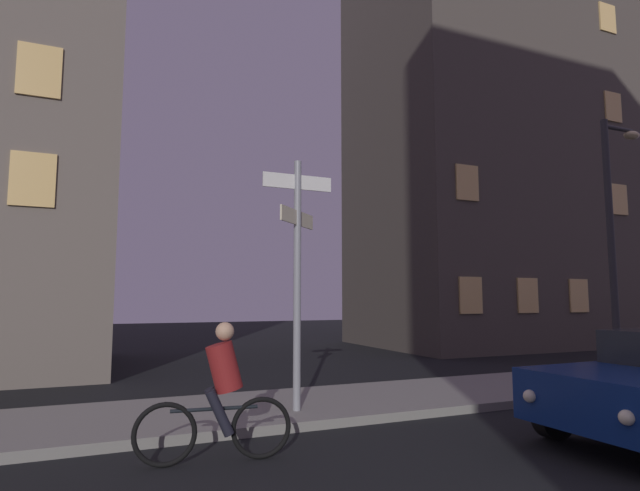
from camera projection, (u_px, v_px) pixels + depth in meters
sidewalk_kerb at (300, 406)px, 8.58m from camera, size 40.00×2.66×0.14m
signpost at (297, 263)px, 8.18m from camera, size 1.19×0.88×4.01m
street_lamp at (614, 224)px, 11.77m from camera, size 1.24×0.28×5.96m
cyclist at (219, 397)px, 5.92m from camera, size 1.81×0.37×1.61m
building_right_block at (499, 97)px, 22.60m from camera, size 12.23×7.19×21.70m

